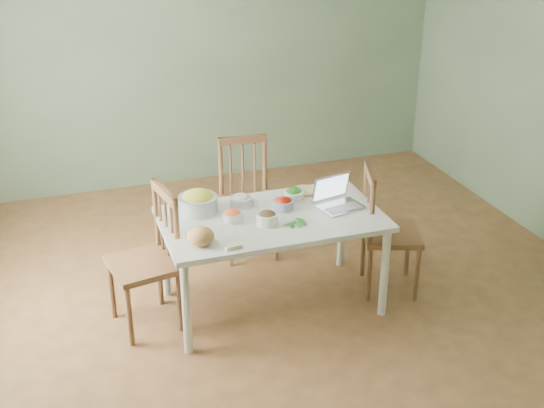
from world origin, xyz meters
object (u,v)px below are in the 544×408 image
object	(u,v)px
chair_right	(391,231)
bowl_squash	(198,201)
chair_far	(248,200)
bread_boule	(201,236)
dining_table	(272,262)
chair_left	(142,262)
laptop	(341,194)

from	to	relation	value
chair_right	bowl_squash	world-z (taller)	chair_right
chair_far	bread_boule	size ratio (longest dim) A/B	5.46
dining_table	chair_far	xyz separation A→B (m)	(0.07, 0.83, 0.13)
bread_boule	chair_right	bearing A→B (deg)	6.73
bowl_squash	dining_table	bearing A→B (deg)	-27.25
chair_far	bread_boule	world-z (taller)	chair_far
dining_table	chair_right	bearing A→B (deg)	-3.86
chair_left	bread_boule	world-z (taller)	chair_left
chair_right	laptop	size ratio (longest dim) A/B	3.17
chair_far	chair_right	bearing A→B (deg)	-41.52
chair_far	bowl_squash	distance (m)	0.86
chair_far	chair_left	xyz separation A→B (m)	(-1.01, -0.78, 0.01)
dining_table	chair_right	size ratio (longest dim) A/B	1.58
chair_far	chair_right	world-z (taller)	chair_right
bread_boule	chair_left	bearing A→B (deg)	140.96
chair_left	bread_boule	xyz separation A→B (m)	(0.36, -0.29, 0.29)
bread_boule	bowl_squash	world-z (taller)	bowl_squash
chair_left	bowl_squash	bearing A→B (deg)	102.98
chair_left	chair_right	bearing A→B (deg)	76.02
dining_table	laptop	distance (m)	0.71
dining_table	bread_boule	world-z (taller)	bread_boule
dining_table	chair_far	world-z (taller)	chair_far
chair_far	laptop	size ratio (longest dim) A/B	3.16
chair_right	laptop	distance (m)	0.54
chair_left	laptop	distance (m)	1.51
chair_far	chair_left	size ratio (longest dim) A/B	0.97
chair_left	bowl_squash	distance (m)	0.59
dining_table	chair_right	xyz separation A→B (m)	(0.94, -0.06, 0.13)
chair_right	bowl_squash	xyz separation A→B (m)	(-1.43, 0.31, 0.32)
chair_left	chair_right	distance (m)	1.89
laptop	chair_far	bearing A→B (deg)	106.08
laptop	bread_boule	bearing A→B (deg)	178.92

